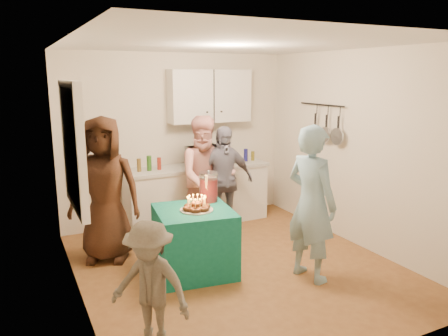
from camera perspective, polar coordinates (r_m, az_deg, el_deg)
name	(u,v)px	position (r m, az deg, el deg)	size (l,w,h in m)	color
floor	(237,266)	(5.42, 1.69, -12.69)	(4.00, 4.00, 0.00)	brown
ceiling	(238,44)	(4.93, 1.88, 15.92)	(4.00, 4.00, 0.00)	white
back_wall	(177,139)	(6.82, -6.19, 3.82)	(3.60, 3.60, 0.00)	silver
left_wall	(74,177)	(4.47, -19.01, -1.09)	(4.00, 4.00, 0.00)	silver
right_wall	(357,149)	(6.06, 16.97, 2.34)	(4.00, 4.00, 0.00)	silver
window_night	(71,147)	(4.72, -19.35, 2.65)	(0.04, 1.00, 1.20)	black
counter	(197,196)	(6.80, -3.56, -3.66)	(2.20, 0.58, 0.86)	white
countertop	(197,167)	(6.69, -3.61, 0.10)	(2.24, 0.62, 0.05)	beige
upper_cabinet	(210,96)	(6.81, -1.86, 9.37)	(1.30, 0.30, 0.80)	white
pot_rack	(320,122)	(6.49, 12.38, 5.87)	(0.12, 1.00, 0.60)	black
microwave	(205,156)	(6.71, -2.45, 1.64)	(0.53, 0.36, 0.29)	white
party_table	(194,241)	(5.15, -3.90, -9.48)	(0.85, 0.85, 0.76)	#106F5D
donut_cake	(196,203)	(4.96, -3.61, -4.57)	(0.38, 0.38, 0.18)	#381C0C
punch_jar	(209,188)	(5.29, -2.03, -2.59)	(0.22, 0.22, 0.34)	red
man_birthday	(311,203)	(4.93, 11.34, -4.56)	(0.64, 0.42, 1.75)	#8EB9CF
woman_back_left	(105,189)	(5.53, -15.33, -2.72)	(0.88, 0.57, 1.80)	#5C311A
woman_back_center	(207,177)	(6.12, -2.30, -1.23)	(0.84, 0.65, 1.72)	#DF7574
woman_back_right	(223,180)	(6.26, -0.18, -1.63)	(0.92, 0.38, 1.57)	black
child_near_left	(150,286)	(3.78, -9.65, -14.98)	(0.73, 0.42, 1.12)	#554E44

